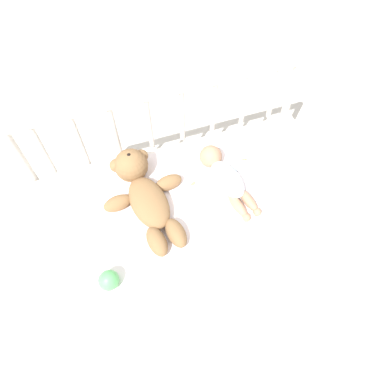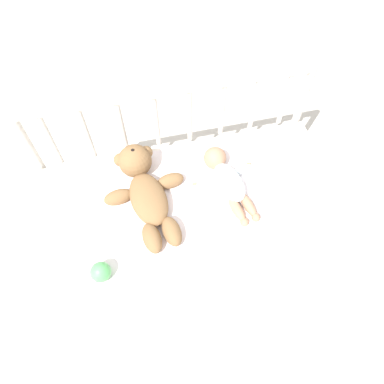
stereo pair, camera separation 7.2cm
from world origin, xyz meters
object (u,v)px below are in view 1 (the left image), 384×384
small_pillow (298,151)px  toy_ball (109,280)px  baby (224,176)px  teddy_bear (143,190)px

small_pillow → toy_ball: (-0.89, -0.30, 0.01)m
baby → small_pillow: size_ratio=1.70×
baby → toy_ball: baby is taller
baby → small_pillow: bearing=3.9°
small_pillow → teddy_bear: bearing=179.4°
teddy_bear → baby: 0.33m
teddy_bear → small_pillow: teddy_bear is taller
toy_ball → baby: bearing=27.2°
teddy_bear → baby: teddy_bear is taller
baby → small_pillow: (0.36, 0.02, -0.01)m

